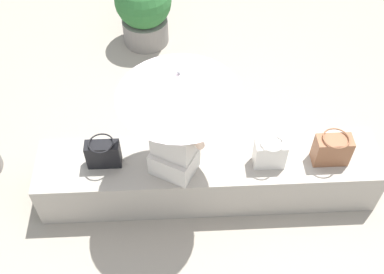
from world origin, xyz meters
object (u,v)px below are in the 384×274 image
at_px(person_seated, 173,139).
at_px(planter_far, 144,8).
at_px(parasol, 179,85).
at_px(handbag_black, 332,150).
at_px(tote_bag_canvas, 103,154).
at_px(shoulder_bag_spare, 270,153).

distance_m(person_seated, planter_far, 2.38).
bearing_deg(planter_far, parasol, -81.15).
bearing_deg(planter_far, person_seated, -82.57).
xyz_separation_m(parasol, planter_far, (-0.36, 2.32, -0.95)).
bearing_deg(planter_far, handbag_black, -55.13).
height_order(tote_bag_canvas, planter_far, planter_far).
distance_m(parasol, planter_far, 2.53).
distance_m(parasol, tote_bag_canvas, 1.03).
bearing_deg(parasol, planter_far, 98.85).
xyz_separation_m(handbag_black, tote_bag_canvas, (-1.87, 0.05, -0.01)).
relative_size(tote_bag_canvas, planter_far, 0.31).
relative_size(person_seated, tote_bag_canvas, 3.25).
bearing_deg(person_seated, parasol, 3.81).
relative_size(handbag_black, planter_far, 0.33).
distance_m(person_seated, handbag_black, 1.32).
relative_size(person_seated, parasol, 0.84).
xyz_separation_m(person_seated, shoulder_bag_spare, (0.78, 0.02, -0.25)).
height_order(tote_bag_canvas, shoulder_bag_spare, shoulder_bag_spare).
xyz_separation_m(parasol, tote_bag_canvas, (-0.64, 0.07, -0.81)).
relative_size(parasol, planter_far, 1.20).
height_order(shoulder_bag_spare, planter_far, planter_far).
height_order(person_seated, tote_bag_canvas, person_seated).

